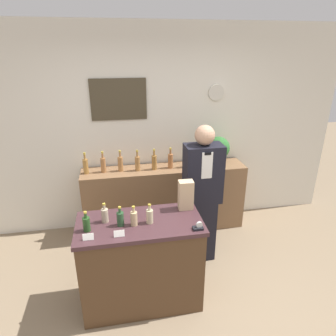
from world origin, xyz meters
The scene contains 23 objects.
ground_plane centered at (0.00, 0.00, 0.00)m, with size 14.00×14.00×0.00m, color #847056.
back_wall centered at (0.00, 2.00, 1.36)m, with size 5.20×0.09×2.70m.
back_shelf centered at (0.11, 1.74, 0.46)m, with size 2.17×0.41×0.91m.
display_counter centered at (-0.35, 0.48, 0.46)m, with size 1.15×0.57×0.92m.
shopkeeper centered at (0.41, 1.04, 0.82)m, with size 0.42×0.26×1.64m.
potted_plant centered at (0.83, 1.73, 1.13)m, with size 0.30×0.30×0.39m.
paper_bag centered at (0.12, 0.64, 1.06)m, with size 0.14×0.10×0.29m.
tape_dispenser centered at (0.15, 0.27, 0.94)m, with size 0.09×0.06×0.07m.
price_card_left centered at (-0.79, 0.28, 0.95)m, with size 0.09×0.02×0.06m.
price_card_right centered at (-0.54, 0.28, 0.95)m, with size 0.09×0.02×0.06m.
counter_bottle_0 centered at (-0.81, 0.42, 0.99)m, with size 0.06×0.06×0.19m.
counter_bottle_1 centered at (-0.65, 0.54, 0.99)m, with size 0.06×0.06×0.19m.
counter_bottle_2 centered at (-0.52, 0.45, 0.99)m, with size 0.06×0.06×0.19m.
counter_bottle_3 centered at (-0.40, 0.44, 0.99)m, with size 0.06×0.06×0.19m.
counter_bottle_4 centered at (-0.26, 0.45, 0.99)m, with size 0.06×0.06×0.19m.
shelf_bottle_0 centered at (-0.90, 1.74, 1.01)m, with size 0.07×0.07×0.28m.
shelf_bottle_1 centered at (-0.68, 1.74, 1.01)m, with size 0.07×0.07×0.28m.
shelf_bottle_2 centered at (-0.47, 1.74, 1.01)m, with size 0.07×0.07×0.28m.
shelf_bottle_3 centered at (-0.25, 1.72, 1.01)m, with size 0.07×0.07×0.28m.
shelf_bottle_4 centered at (-0.04, 1.72, 1.01)m, with size 0.07×0.07×0.28m.
shelf_bottle_5 centered at (0.18, 1.73, 1.01)m, with size 0.07×0.07×0.28m.
shelf_bottle_6 centered at (0.40, 1.72, 1.01)m, with size 0.07×0.07×0.28m.
shelf_bottle_7 centered at (0.61, 1.72, 1.01)m, with size 0.07×0.07×0.28m.
Camera 1 is at (-0.52, -1.87, 2.40)m, focal length 32.00 mm.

